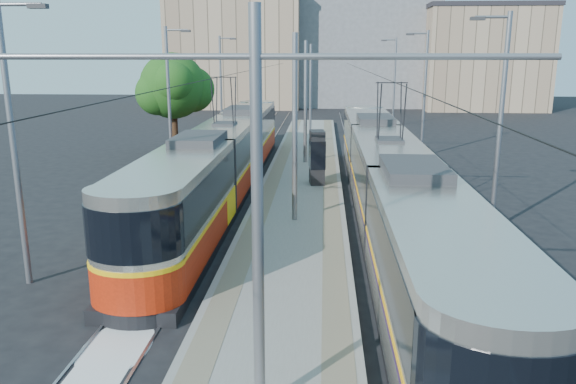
{
  "coord_description": "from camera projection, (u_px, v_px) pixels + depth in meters",
  "views": [
    {
      "loc": [
        1.07,
        -12.87,
        6.53
      ],
      "look_at": [
        -0.2,
        7.15,
        1.6
      ],
      "focal_mm": 35.0,
      "sensor_mm": 36.0,
      "label": 1
    }
  ],
  "objects": [
    {
      "name": "shelter",
      "position": [
        317.0,
        156.0,
        27.51
      ],
      "size": [
        0.86,
        1.26,
        2.63
      ],
      "rotation": [
        0.0,
        0.0,
        0.11
      ],
      "color": "black",
      "rests_on": "platform"
    },
    {
      "name": "rails",
      "position": [
        303.0,
        177.0,
        30.57
      ],
      "size": [
        8.71,
        70.0,
        0.03
      ],
      "color": "gray",
      "rests_on": "ground"
    },
    {
      "name": "track_arrow",
      "position": [
        90.0,
        384.0,
        11.41
      ],
      "size": [
        1.2,
        5.0,
        0.01
      ],
      "primitive_type": "cube",
      "color": "silver",
      "rests_on": "ground"
    },
    {
      "name": "tram_right",
      "position": [
        388.0,
        178.0,
        21.86
      ],
      "size": [
        2.43,
        30.69,
        5.5
      ],
      "color": "black",
      "rests_on": "ground"
    },
    {
      "name": "building_left",
      "position": [
        237.0,
        50.0,
        71.18
      ],
      "size": [
        16.32,
        12.24,
        14.1
      ],
      "color": "tan",
      "rests_on": "ground"
    },
    {
      "name": "building_right",
      "position": [
        482.0,
        58.0,
        67.61
      ],
      "size": [
        14.28,
        10.2,
        12.23
      ],
      "color": "tan",
      "rests_on": "ground"
    },
    {
      "name": "catenary",
      "position": [
        302.0,
        98.0,
        26.74
      ],
      "size": [
        9.2,
        70.0,
        7.0
      ],
      "color": "slate",
      "rests_on": "platform"
    },
    {
      "name": "building_centre",
      "position": [
        362.0,
        39.0,
        73.73
      ],
      "size": [
        18.36,
        14.28,
        16.91
      ],
      "color": "gray",
      "rests_on": "ground"
    },
    {
      "name": "tram_left",
      "position": [
        226.0,
        158.0,
        26.91
      ],
      "size": [
        2.43,
        28.34,
        5.5
      ],
      "color": "black",
      "rests_on": "ground"
    },
    {
      "name": "tree",
      "position": [
        178.0,
        87.0,
        35.77
      ],
      "size": [
        4.58,
        4.24,
        6.66
      ],
      "color": "#382314",
      "rests_on": "ground"
    },
    {
      "name": "ground",
      "position": [
        278.0,
        321.0,
        14.1
      ],
      "size": [
        160.0,
        160.0,
        0.0
      ],
      "primitive_type": "plane",
      "color": "black",
      "rests_on": "ground"
    },
    {
      "name": "tactile_strip_left",
      "position": [
        277.0,
        172.0,
        30.59
      ],
      "size": [
        0.7,
        50.0,
        0.01
      ],
      "primitive_type": "cube",
      "color": "gray",
      "rests_on": "platform"
    },
    {
      "name": "tactile_strip_right",
      "position": [
        330.0,
        172.0,
        30.41
      ],
      "size": [
        0.7,
        50.0,
        0.01
      ],
      "primitive_type": "cube",
      "color": "gray",
      "rests_on": "platform"
    },
    {
      "name": "street_lamps",
      "position": [
        306.0,
        95.0,
        33.45
      ],
      "size": [
        15.18,
        38.22,
        8.0
      ],
      "color": "slate",
      "rests_on": "ground"
    },
    {
      "name": "platform",
      "position": [
        303.0,
        175.0,
        30.54
      ],
      "size": [
        4.0,
        50.0,
        0.3
      ],
      "primitive_type": "cube",
      "color": "gray",
      "rests_on": "ground"
    }
  ]
}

